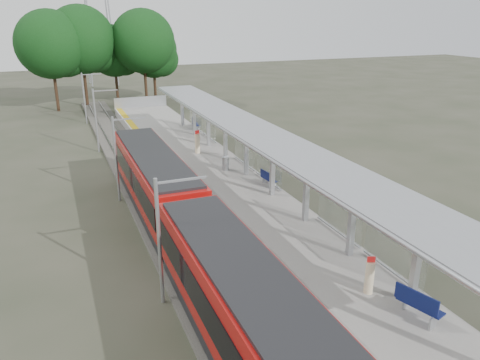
{
  "coord_description": "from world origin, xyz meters",
  "views": [
    {
      "loc": [
        -9.51,
        -9.46,
        11.19
      ],
      "look_at": [
        -0.16,
        13.74,
        2.3
      ],
      "focal_mm": 35.0,
      "sensor_mm": 36.0,
      "label": 1
    }
  ],
  "objects_px": {
    "info_pillar_far": "(197,143)",
    "bench_near": "(418,304)",
    "litter_bin": "(226,163)",
    "bench_far": "(195,123)",
    "bench_mid": "(268,178)",
    "train": "(187,226)",
    "info_pillar_near": "(369,277)"
  },
  "relations": [
    {
      "from": "litter_bin",
      "to": "bench_near",
      "type": "bearing_deg",
      "value": -88.51
    },
    {
      "from": "bench_near",
      "to": "info_pillar_far",
      "type": "bearing_deg",
      "value": 74.88
    },
    {
      "from": "info_pillar_near",
      "to": "info_pillar_far",
      "type": "bearing_deg",
      "value": 111.83
    },
    {
      "from": "bench_far",
      "to": "bench_mid",
      "type": "bearing_deg",
      "value": -82.67
    },
    {
      "from": "bench_mid",
      "to": "litter_bin",
      "type": "relative_size",
      "value": 1.48
    },
    {
      "from": "bench_far",
      "to": "litter_bin",
      "type": "relative_size",
      "value": 1.66
    },
    {
      "from": "bench_far",
      "to": "litter_bin",
      "type": "bearing_deg",
      "value": -89.18
    },
    {
      "from": "bench_mid",
      "to": "info_pillar_near",
      "type": "distance_m",
      "value": 12.45
    },
    {
      "from": "info_pillar_near",
      "to": "litter_bin",
      "type": "xyz_separation_m",
      "value": [
        0.12,
        16.25,
        -0.2
      ]
    },
    {
      "from": "bench_near",
      "to": "litter_bin",
      "type": "distance_m",
      "value": 18.26
    },
    {
      "from": "train",
      "to": "bench_near",
      "type": "relative_size",
      "value": 15.95
    },
    {
      "from": "bench_far",
      "to": "info_pillar_near",
      "type": "distance_m",
      "value": 28.82
    },
    {
      "from": "bench_far",
      "to": "info_pillar_far",
      "type": "bearing_deg",
      "value": -97.28
    },
    {
      "from": "bench_near",
      "to": "litter_bin",
      "type": "relative_size",
      "value": 1.82
    },
    {
      "from": "bench_near",
      "to": "info_pillar_far",
      "type": "xyz_separation_m",
      "value": [
        -1.02,
        23.04,
        0.18
      ]
    },
    {
      "from": "train",
      "to": "info_pillar_far",
      "type": "bearing_deg",
      "value": 71.32
    },
    {
      "from": "info_pillar_far",
      "to": "bench_near",
      "type": "bearing_deg",
      "value": -105.87
    },
    {
      "from": "bench_mid",
      "to": "bench_far",
      "type": "bearing_deg",
      "value": 83.4
    },
    {
      "from": "bench_mid",
      "to": "info_pillar_far",
      "type": "height_order",
      "value": "info_pillar_far"
    },
    {
      "from": "train",
      "to": "litter_bin",
      "type": "relative_size",
      "value": 28.97
    },
    {
      "from": "info_pillar_near",
      "to": "litter_bin",
      "type": "height_order",
      "value": "info_pillar_near"
    },
    {
      "from": "train",
      "to": "bench_far",
      "type": "relative_size",
      "value": 17.5
    },
    {
      "from": "bench_near",
      "to": "bench_far",
      "type": "height_order",
      "value": "bench_near"
    },
    {
      "from": "train",
      "to": "info_pillar_near",
      "type": "height_order",
      "value": "train"
    },
    {
      "from": "info_pillar_far",
      "to": "bench_far",
      "type": "bearing_deg",
      "value": 56.4
    },
    {
      "from": "bench_far",
      "to": "info_pillar_near",
      "type": "relative_size",
      "value": 1.01
    },
    {
      "from": "bench_mid",
      "to": "litter_bin",
      "type": "bearing_deg",
      "value": 103.65
    },
    {
      "from": "train",
      "to": "info_pillar_far",
      "type": "distance_m",
      "value": 15.64
    },
    {
      "from": "train",
      "to": "litter_bin",
      "type": "distance_m",
      "value": 11.47
    },
    {
      "from": "litter_bin",
      "to": "bench_far",
      "type": "bearing_deg",
      "value": 82.91
    },
    {
      "from": "train",
      "to": "bench_mid",
      "type": "height_order",
      "value": "train"
    },
    {
      "from": "bench_near",
      "to": "litter_bin",
      "type": "bearing_deg",
      "value": 73.84
    }
  ]
}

